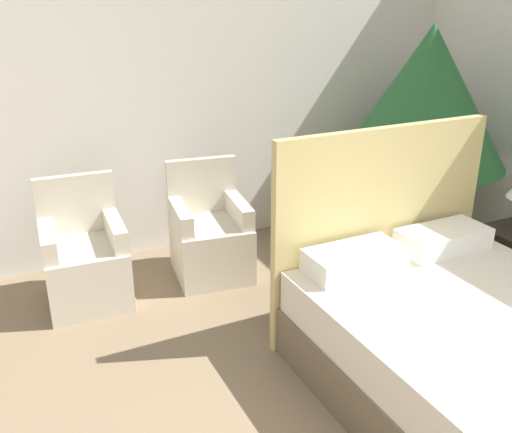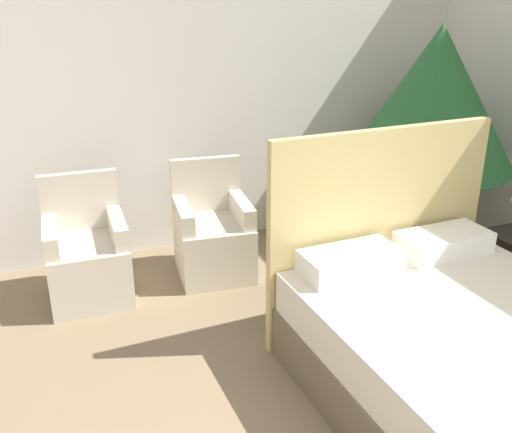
{
  "view_description": "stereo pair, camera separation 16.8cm",
  "coord_description": "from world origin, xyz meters",
  "px_view_note": "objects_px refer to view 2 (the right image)",
  "views": [
    {
      "loc": [
        -1.53,
        -0.36,
        2.15
      ],
      "look_at": [
        0.07,
        2.93,
        0.68
      ],
      "focal_mm": 40.0,
      "sensor_mm": 36.0,
      "label": 1
    },
    {
      "loc": [
        -1.38,
        -0.43,
        2.15
      ],
      "look_at": [
        0.07,
        2.93,
        0.68
      ],
      "focal_mm": 40.0,
      "sensor_mm": 36.0,
      "label": 2
    }
  ],
  "objects_px": {
    "armchair_near_window_left": "(88,261)",
    "potted_palm": "(434,101)",
    "armchair_near_window_right": "(213,239)",
    "bed": "(477,361)"
  },
  "relations": [
    {
      "from": "armchair_near_window_left",
      "to": "potted_palm",
      "type": "height_order",
      "value": "potted_palm"
    },
    {
      "from": "armchair_near_window_left",
      "to": "armchair_near_window_right",
      "type": "xyz_separation_m",
      "value": [
        0.97,
        -0.0,
        0.0
      ]
    },
    {
      "from": "armchair_near_window_left",
      "to": "armchair_near_window_right",
      "type": "relative_size",
      "value": 1.0
    },
    {
      "from": "bed",
      "to": "armchair_near_window_right",
      "type": "bearing_deg",
      "value": 109.25
    },
    {
      "from": "bed",
      "to": "potted_palm",
      "type": "xyz_separation_m",
      "value": [
        1.11,
        1.86,
        0.98
      ]
    },
    {
      "from": "armchair_near_window_right",
      "to": "potted_palm",
      "type": "bearing_deg",
      "value": 0.26
    },
    {
      "from": "armchair_near_window_right",
      "to": "armchair_near_window_left",
      "type": "bearing_deg",
      "value": -172.12
    },
    {
      "from": "bed",
      "to": "potted_palm",
      "type": "height_order",
      "value": "potted_palm"
    },
    {
      "from": "bed",
      "to": "armchair_near_window_right",
      "type": "height_order",
      "value": "bed"
    },
    {
      "from": "bed",
      "to": "armchair_near_window_right",
      "type": "xyz_separation_m",
      "value": [
        -0.74,
        2.11,
        -0.03
      ]
    }
  ]
}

